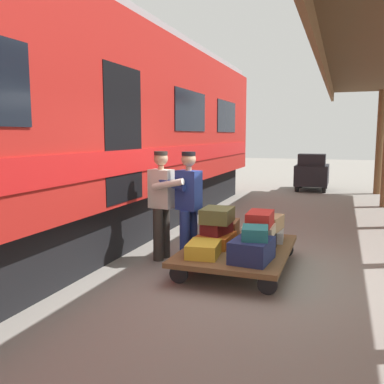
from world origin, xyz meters
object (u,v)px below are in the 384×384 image
suitcase_red_plastic (260,219)px  porter_in_overalls (188,203)px  porter_by_door (162,201)px  suitcase_cream_canvas (259,230)px  suitcase_teal_softside (255,233)px  suitcase_brown_leather (226,228)px  suitcase_orange_carryall (216,240)px  suitcase_maroon_trunk (217,228)px  suitcase_tan_vintage (270,223)px  suitcase_olive_duffel (217,215)px  train_car (41,128)px  luggage_cart (238,250)px  suitcase_gray_aluminum (267,235)px  suitcase_navy_fabric (252,250)px  suitcase_black_hardshell (260,243)px  baggage_tug (312,173)px  suitcase_yellow_case (204,249)px

suitcase_red_plastic → porter_in_overalls: 1.14m
porter_by_door → suitcase_cream_canvas: bearing=177.4°
suitcase_cream_canvas → porter_by_door: porter_by_door is taller
suitcase_cream_canvas → suitcase_teal_softside: bearing=96.1°
suitcase_brown_leather → porter_in_overalls: 0.84m
suitcase_orange_carryall → suitcase_maroon_trunk: (-0.00, -0.03, 0.18)m
suitcase_tan_vintage → suitcase_olive_duffel: suitcase_olive_duffel is taller
train_car → suitcase_tan_vintage: train_car is taller
luggage_cart → suitcase_olive_duffel: bearing=1.0°
suitcase_gray_aluminum → suitcase_navy_fabric: (0.00, 1.17, 0.06)m
suitcase_orange_carryall → suitcase_olive_duffel: (-0.02, 0.01, 0.37)m
luggage_cart → suitcase_navy_fabric: bearing=119.4°
suitcase_black_hardshell → suitcase_cream_canvas: bearing=-32.5°
suitcase_black_hardshell → suitcase_red_plastic: (0.01, 0.00, 0.35)m
suitcase_black_hardshell → suitcase_gray_aluminum: size_ratio=0.92×
luggage_cart → suitcase_black_hardshell: suitcase_black_hardshell is taller
suitcase_cream_canvas → porter_in_overalls: bearing=-3.1°
suitcase_black_hardshell → suitcase_orange_carryall: size_ratio=0.77×
suitcase_maroon_trunk → porter_by_door: size_ratio=0.28×
luggage_cart → suitcase_orange_carryall: 0.36m
train_car → suitcase_olive_duffel: 3.15m
porter_by_door → luggage_cart: bearing=175.9°
porter_in_overalls → suitcase_orange_carryall: bearing=170.7°
train_car → suitcase_gray_aluminum: (-3.51, -0.86, -1.65)m
suitcase_gray_aluminum → porter_in_overalls: size_ratio=0.29×
suitcase_navy_fabric → suitcase_orange_carryall: suitcase_navy_fabric is taller
suitcase_olive_duffel → suitcase_teal_softside: bearing=140.5°
luggage_cart → suitcase_olive_duffel: 0.59m
suitcase_navy_fabric → porter_by_door: size_ratio=0.36×
suitcase_gray_aluminum → suitcase_maroon_trunk: suitcase_maroon_trunk is taller
luggage_cart → suitcase_black_hardshell: bearing=180.0°
suitcase_gray_aluminum → suitcase_tan_vintage: 0.20m
suitcase_orange_carryall → porter_by_door: (0.90, -0.09, 0.52)m
porter_in_overalls → suitcase_gray_aluminum: bearing=-155.9°
suitcase_teal_softside → suitcase_cream_canvas: size_ratio=0.88×
suitcase_maroon_trunk → suitcase_gray_aluminum: bearing=-139.9°
suitcase_black_hardshell → baggage_tug: (-0.06, -9.49, 0.21)m
suitcase_navy_fabric → suitcase_yellow_case: bearing=0.0°
suitcase_red_plastic → porter_in_overalls: porter_in_overalls is taller
suitcase_gray_aluminum → porter_by_door: (1.56, 0.50, 0.52)m
luggage_cart → suitcase_navy_fabric: 0.70m
suitcase_red_plastic → suitcase_olive_duffel: bearing=0.4°
train_car → suitcase_gray_aluminum: 3.97m
suitcase_orange_carryall → suitcase_olive_duffel: suitcase_olive_duffel is taller
suitcase_gray_aluminum → suitcase_maroon_trunk: (0.66, 0.56, 0.18)m
train_car → suitcase_yellow_case: size_ratio=31.54×
luggage_cart → suitcase_tan_vintage: suitcase_tan_vintage is taller
suitcase_navy_fabric → suitcase_olive_duffel: bearing=-42.2°
suitcase_orange_carryall → suitcase_maroon_trunk: suitcase_maroon_trunk is taller
suitcase_maroon_trunk → luggage_cart: bearing=174.6°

